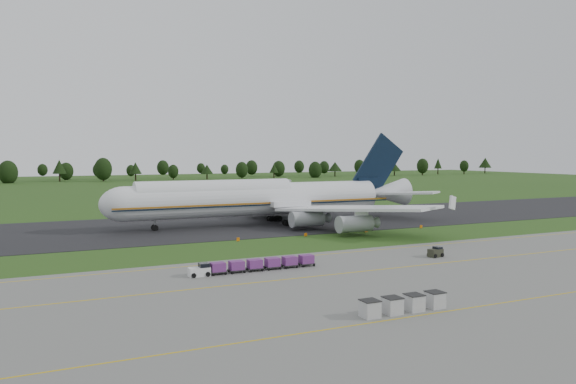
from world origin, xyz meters
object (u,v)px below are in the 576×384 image
baggage_train (252,265)px  uld_row (403,304)px  edge_markers (337,233)px  utility_cart (435,253)px  aircraft (263,198)px

baggage_train → uld_row: (5.93, -22.40, 0.00)m
uld_row → edge_markers: bearing=67.0°
utility_cart → baggage_train: bearing=175.7°
utility_cart → uld_row: uld_row is taller
uld_row → aircraft: bearing=78.8°
baggage_train → utility_cart: (26.56, -1.98, -0.23)m
aircraft → edge_markers: aircraft is taller
aircraft → utility_cart: (8.05, -43.09, -4.81)m
aircraft → utility_cart: 44.10m
utility_cart → edge_markers: size_ratio=0.06×
baggage_train → utility_cart: size_ratio=7.54×
baggage_train → edge_markers: baggage_train is taller
utility_cart → aircraft: bearing=100.6°
aircraft → uld_row: aircraft is taller
aircraft → baggage_train: (-18.51, -41.11, -4.58)m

